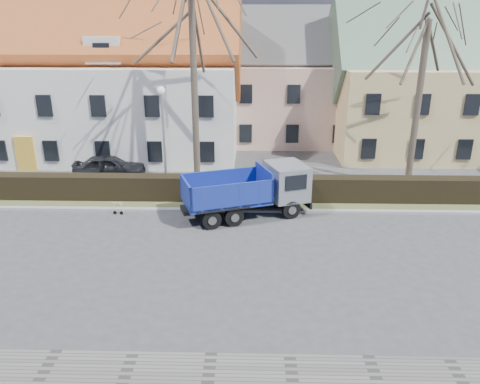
{
  "coord_description": "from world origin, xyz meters",
  "views": [
    {
      "loc": [
        1.09,
        -16.86,
        8.99
      ],
      "look_at": [
        0.59,
        3.07,
        1.6
      ],
      "focal_mm": 35.0,
      "sensor_mm": 36.0,
      "label": 1
    }
  ],
  "objects_px": {
    "streetlight": "(164,142)",
    "cart_frame": "(113,208)",
    "parked_car_a": "(109,167)",
    "dump_truck": "(242,192)"
  },
  "relations": [
    {
      "from": "streetlight",
      "to": "parked_car_a",
      "type": "bearing_deg",
      "value": 146.62
    },
    {
      "from": "dump_truck",
      "to": "cart_frame",
      "type": "relative_size",
      "value": 8.16
    },
    {
      "from": "dump_truck",
      "to": "cart_frame",
      "type": "bearing_deg",
      "value": 159.86
    },
    {
      "from": "parked_car_a",
      "to": "dump_truck",
      "type": "bearing_deg",
      "value": -130.64
    },
    {
      "from": "dump_truck",
      "to": "parked_car_a",
      "type": "distance_m",
      "value": 9.77
    },
    {
      "from": "streetlight",
      "to": "parked_car_a",
      "type": "height_order",
      "value": "streetlight"
    },
    {
      "from": "streetlight",
      "to": "parked_car_a",
      "type": "xyz_separation_m",
      "value": [
        -3.86,
        2.54,
        -2.21
      ]
    },
    {
      "from": "dump_truck",
      "to": "parked_car_a",
      "type": "xyz_separation_m",
      "value": [
        -8.04,
        5.52,
        -0.53
      ]
    },
    {
      "from": "dump_truck",
      "to": "parked_car_a",
      "type": "relative_size",
      "value": 1.48
    },
    {
      "from": "streetlight",
      "to": "cart_frame",
      "type": "height_order",
      "value": "streetlight"
    }
  ]
}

